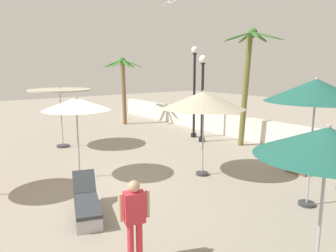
% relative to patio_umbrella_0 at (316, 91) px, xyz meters
% --- Properties ---
extents(ground_plane, '(56.00, 56.00, 0.00)m').
position_rel_patio_umbrella_0_xyz_m(ground_plane, '(-4.91, -3.72, -2.89)').
color(ground_plane, '#9E9384').
extents(boundary_wall, '(25.20, 0.30, 1.08)m').
position_rel_patio_umbrella_0_xyz_m(boundary_wall, '(-4.91, 4.64, -2.35)').
color(boundary_wall, silver).
rests_on(boundary_wall, ground_plane).
extents(patio_umbrella_0, '(2.39, 2.39, 3.22)m').
position_rel_patio_umbrella_0_xyz_m(patio_umbrella_0, '(0.00, 0.00, 0.00)').
color(patio_umbrella_0, '#333338').
rests_on(patio_umbrella_0, ground_plane).
extents(patio_umbrella_1, '(2.61, 2.61, 2.65)m').
position_rel_patio_umbrella_0_xyz_m(patio_umbrella_1, '(-9.69, -3.05, -0.55)').
color(patio_umbrella_1, '#333338').
rests_on(patio_umbrella_1, ground_plane).
extents(patio_umbrella_2, '(2.12, 2.12, 2.64)m').
position_rel_patio_umbrella_0_xyz_m(patio_umbrella_2, '(1.80, -2.74, -0.55)').
color(patio_umbrella_2, '#333338').
rests_on(patio_umbrella_2, ground_plane).
extents(patio_umbrella_3, '(2.06, 2.06, 2.59)m').
position_rel_patio_umbrella_0_xyz_m(patio_umbrella_3, '(-5.36, -3.91, -0.57)').
color(patio_umbrella_3, '#333338').
rests_on(patio_umbrella_3, ground_plane).
extents(patio_umbrella_5, '(2.61, 2.61, 2.75)m').
position_rel_patio_umbrella_0_xyz_m(patio_umbrella_5, '(-3.31, -0.58, -0.46)').
color(patio_umbrella_5, '#333338').
rests_on(patio_umbrella_5, ground_plane).
extents(palm_tree_0, '(2.37, 2.31, 4.05)m').
position_rel_patio_umbrella_0_xyz_m(palm_tree_0, '(-13.33, 1.90, -0.22)').
color(palm_tree_0, brown).
rests_on(palm_tree_0, ground_plane).
extents(palm_tree_1, '(2.48, 2.51, 5.04)m').
position_rel_patio_umbrella_0_xyz_m(palm_tree_1, '(-5.09, 3.52, 0.38)').
color(palm_tree_1, brown).
rests_on(palm_tree_1, ground_plane).
extents(lamp_post_0, '(0.38, 0.38, 3.99)m').
position_rel_patio_umbrella_0_xyz_m(lamp_post_0, '(-6.89, 2.57, -0.40)').
color(lamp_post_0, black).
rests_on(lamp_post_0, ground_plane).
extents(lamp_post_3, '(0.35, 0.35, 4.44)m').
position_rel_patio_umbrella_0_xyz_m(lamp_post_3, '(-7.89, 2.93, -0.27)').
color(lamp_post_3, black).
rests_on(lamp_post_3, ground_plane).
extents(lounge_chair_1, '(1.96, 1.09, 0.84)m').
position_rel_patio_umbrella_0_xyz_m(lounge_chair_1, '(-2.74, -4.73, -2.50)').
color(lounge_chair_1, '#B7B7BC').
rests_on(lounge_chair_1, ground_plane).
extents(guest_0, '(0.33, 0.54, 1.53)m').
position_rel_patio_umbrella_0_xyz_m(guest_0, '(-0.44, -4.73, -1.97)').
color(guest_0, '#D8333F').
rests_on(guest_0, ground_plane).
extents(seagull_0, '(1.31, 0.38, 0.20)m').
position_rel_patio_umbrella_0_xyz_m(seagull_0, '(-9.58, 2.73, 3.76)').
color(seagull_0, white).
extents(planter, '(0.70, 0.70, 0.85)m').
position_rel_patio_umbrella_0_xyz_m(planter, '(-1.57, 2.27, -2.51)').
color(planter, brown).
rests_on(planter, ground_plane).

